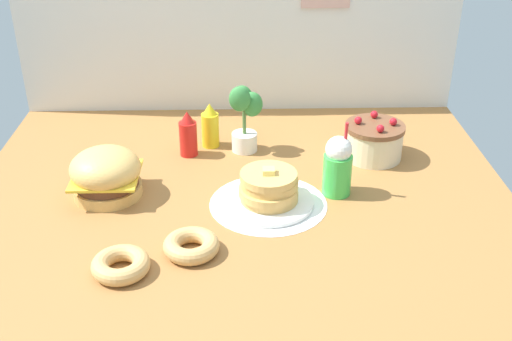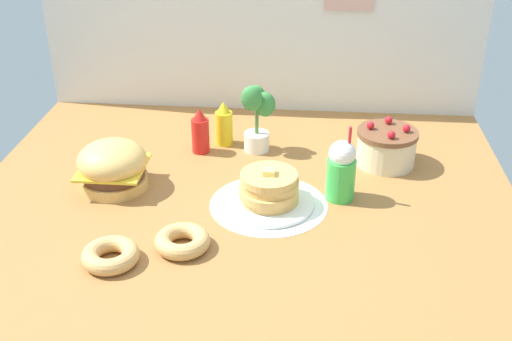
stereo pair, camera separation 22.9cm
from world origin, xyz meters
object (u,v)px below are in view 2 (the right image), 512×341
Objects in this scene: pancake_stack at (269,191)px; ketchup_bottle at (200,132)px; potted_plant at (257,115)px; donut_pink_glaze at (110,255)px; burger at (113,166)px; mustard_bottle at (224,125)px; donut_chocolate at (182,241)px; layer_cake at (386,147)px; cream_soda_cup at (341,170)px.

pancake_stack is 0.53m from ketchup_bottle.
donut_pink_glaze is at bearing -115.10° from potted_plant.
potted_plant is (0.52, 0.37, 0.07)m from burger.
pancake_stack is 0.47m from potted_plant.
mustard_bottle is 0.80m from donut_chocolate.
donut_pink_glaze is (-0.48, -0.40, -0.03)m from pancake_stack.
layer_cake is at bearing -3.28° from ketchup_bottle.
pancake_stack is 1.36× the size of layer_cake.
potted_plant is (-0.54, 0.08, 0.09)m from layer_cake.
donut_chocolate is at bearing 24.54° from donut_pink_glaze.
cream_soda_cup reaches higher than layer_cake.
donut_chocolate is (0.34, -0.38, -0.06)m from burger.
cream_soda_cup is (0.87, -0.01, 0.03)m from burger.
donut_chocolate is at bearing -131.87° from pancake_stack.
pancake_stack is at bearing -79.58° from potted_plant.
ketchup_bottle is 1.00× the size of mustard_bottle.
donut_chocolate is (-0.04, -0.80, -0.06)m from mustard_bottle.
ketchup_bottle is at bearing -136.98° from mustard_bottle.
ketchup_bottle is at bearing 78.86° from donut_pink_glaze.
burger is 1.06× the size of layer_cake.
layer_cake is at bearing -10.58° from mustard_bottle.
cream_soda_cup is 1.61× the size of donut_pink_glaze.
burger is 0.87× the size of potted_plant.
potted_plant reaches higher than ketchup_bottle.
layer_cake is 0.99m from donut_chocolate.
pancake_stack is at bearing -52.14° from ketchup_bottle.
potted_plant is at bearing 35.26° from burger.
potted_plant reaches higher than mustard_bottle.
mustard_bottle is at bearing 169.42° from layer_cake.
ketchup_bottle is 0.12m from mustard_bottle.
burger is 0.88× the size of cream_soda_cup.
ketchup_bottle is 0.72m from donut_chocolate.
donut_pink_glaze is at bearing -140.56° from pancake_stack.
burger is 0.61m from pancake_stack.
ketchup_bottle is at bearing 149.83° from cream_soda_cup.
mustard_bottle is at bearing 43.02° from ketchup_bottle.
mustard_bottle reaches higher than donut_pink_glaze.
cream_soda_cup is at bearing 16.03° from pancake_stack.
burger is at bearing 131.63° from donut_chocolate.
ketchup_bottle is (-0.32, 0.41, 0.03)m from pancake_stack.
mustard_bottle is 0.65m from cream_soda_cup.
donut_chocolate is (-0.53, -0.37, -0.09)m from cream_soda_cup.
burger is 1.33× the size of ketchup_bottle.
layer_cake is 1.34× the size of donut_chocolate.
potted_plant is (0.18, 0.75, 0.13)m from donut_chocolate.
burger is 0.44m from ketchup_bottle.
layer_cake is 0.83× the size of cream_soda_cup.
donut_pink_glaze is 0.24m from donut_chocolate.
donut_pink_glaze is at bearing -155.46° from donut_chocolate.
burger is 0.50m from donut_pink_glaze.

